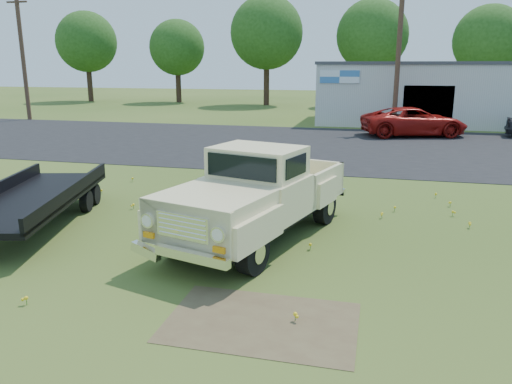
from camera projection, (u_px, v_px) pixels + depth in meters
ground at (227, 248)px, 11.07m from camera, size 140.00×140.00×0.00m
asphalt_lot at (314, 145)px, 25.18m from camera, size 90.00×14.00×0.02m
dirt_patch_a at (262, 322)px, 7.90m from camera, size 3.00×2.00×0.01m
dirt_patch_b at (197, 202)px, 14.83m from camera, size 2.20×1.60×0.01m
commercial_building at (424, 92)px, 34.55m from camera, size 14.20×8.20×4.15m
utility_pole_west at (23, 55)px, 35.72m from camera, size 1.60×0.30×9.00m
utility_pole_mid at (399, 53)px, 29.69m from camera, size 1.60×0.30×9.00m
treeline_a at (86, 42)px, 53.62m from camera, size 6.40×6.40×9.52m
treeline_b at (177, 48)px, 52.40m from camera, size 5.76×5.76×8.57m
treeline_c at (267, 33)px, 48.36m from camera, size 7.04×7.04×10.47m
treeline_d at (372, 35)px, 47.06m from camera, size 6.72×6.72×10.00m
treeline_e at (489, 40)px, 43.48m from camera, size 6.08×6.08×9.04m
vintage_pickup_truck at (258, 193)px, 11.44m from camera, size 3.88×6.42×2.18m
flatbed_trailer at (32, 194)px, 12.37m from camera, size 3.53×6.47×1.68m
red_pickup at (414, 122)px, 28.22m from camera, size 6.31×4.23×1.61m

